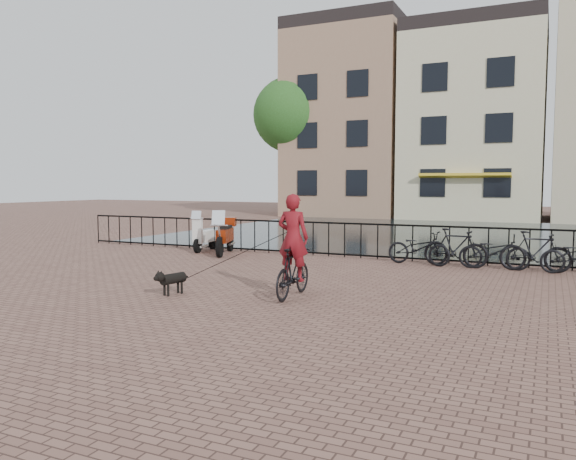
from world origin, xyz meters
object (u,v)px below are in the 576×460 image
at_px(dog, 173,282).
at_px(motorcycle, 225,231).
at_px(cyclist, 293,252).
at_px(scooter, 205,230).

bearing_deg(dog, motorcycle, 126.01).
distance_m(cyclist, scooter, 7.89).
bearing_deg(motorcycle, cyclist, -66.89).
relative_size(cyclist, dog, 2.94).
distance_m(cyclist, motorcycle, 6.85).
height_order(dog, scooter, scooter).
bearing_deg(dog, scooter, 132.23).
xyz_separation_m(cyclist, motorcycle, (-4.60, 5.07, -0.17)).
distance_m(dog, motorcycle, 6.30).
distance_m(dog, scooter, 7.14).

